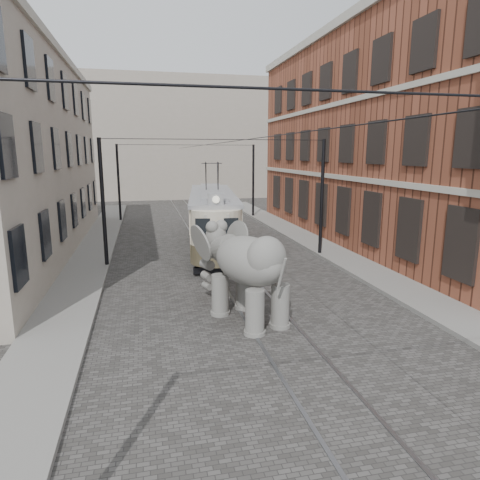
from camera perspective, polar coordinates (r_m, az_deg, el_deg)
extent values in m
plane|color=#474441|center=(15.72, 1.80, -8.13)|extent=(120.00, 120.00, 0.00)
cube|color=slate|center=(18.10, 20.61, -5.96)|extent=(2.00, 60.00, 0.15)
cube|color=slate|center=(15.48, -22.49, -9.07)|extent=(2.00, 60.00, 0.15)
cube|color=brown|center=(27.61, 19.96, 12.37)|extent=(8.00, 26.00, 12.00)
cube|color=gray|center=(54.47, -9.14, 13.25)|extent=(28.00, 10.00, 14.00)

